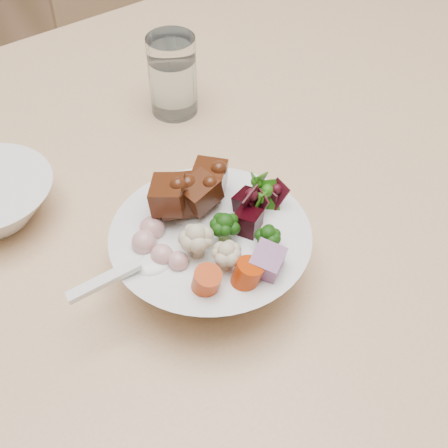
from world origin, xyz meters
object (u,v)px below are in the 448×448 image
at_px(food_bowl, 211,249).
at_px(water_glass, 173,78).
at_px(dining_table, 262,222).
at_px(chair_far, 158,100).

distance_m(food_bowl, water_glass, 0.30).
distance_m(dining_table, chair_far, 0.77).
xyz_separation_m(chair_far, food_bowl, (-0.24, -0.82, 0.40)).
height_order(dining_table, chair_far, dining_table).
xyz_separation_m(dining_table, water_glass, (-0.05, 0.18, 0.13)).
bearing_deg(water_glass, food_bowl, -105.43).
bearing_deg(food_bowl, water_glass, 74.57).
distance_m(chair_far, water_glass, 0.69).
bearing_deg(dining_table, chair_far, 71.10).
bearing_deg(chair_far, dining_table, -102.00).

